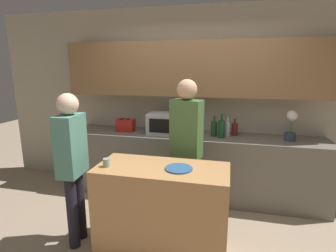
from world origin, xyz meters
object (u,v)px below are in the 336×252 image
object	(u,v)px
cup_0	(107,163)
person_center	(72,158)
bottle_3	(235,129)
plate_on_island	(179,168)
bottle_0	(214,128)
toaster	(126,125)
microwave	(167,123)
person_left	(186,141)
potted_plant	(291,126)
bottle_1	(221,129)
bottle_2	(227,129)

from	to	relation	value
cup_0	person_center	distance (m)	0.40
bottle_3	plate_on_island	xyz separation A→B (m)	(-0.52, -1.40, -0.09)
bottle_0	bottle_3	bearing A→B (deg)	21.20
cup_0	bottle_3	bearing A→B (deg)	50.90
toaster	bottle_3	xyz separation A→B (m)	(1.58, 0.11, -0.00)
bottle_3	cup_0	bearing A→B (deg)	-129.10
microwave	person_left	bearing A→B (deg)	-61.06
potted_plant	toaster	bearing A→B (deg)	180.00
potted_plant	cup_0	size ratio (longest dim) A/B	4.88
bottle_1	person_center	xyz separation A→B (m)	(-1.43, -1.28, -0.09)
microwave	bottle_0	size ratio (longest dim) A/B	1.83
cup_0	potted_plant	bearing A→B (deg)	35.88
person_left	microwave	bearing A→B (deg)	-46.50
toaster	bottle_3	world-z (taller)	bottle_3
potted_plant	bottle_2	world-z (taller)	potted_plant
toaster	bottle_0	xyz separation A→B (m)	(1.30, 0.00, 0.02)
bottle_0	plate_on_island	size ratio (longest dim) A/B	1.09
bottle_1	bottle_2	world-z (taller)	bottle_1
bottle_0	microwave	bearing A→B (deg)	-179.69
potted_plant	bottle_2	bearing A→B (deg)	176.95
bottle_3	plate_on_island	bearing A→B (deg)	-110.43
plate_on_island	microwave	bearing A→B (deg)	108.19
microwave	cup_0	xyz separation A→B (m)	(-0.27, -1.38, -0.12)
potted_plant	bottle_2	distance (m)	0.80
bottle_2	person_center	bearing A→B (deg)	-137.34
plate_on_island	person_center	xyz separation A→B (m)	(-1.09, -0.06, 0.03)
bottle_2	cup_0	size ratio (longest dim) A/B	3.25
microwave	person_left	xyz separation A→B (m)	(0.40, -0.72, -0.03)
toaster	bottle_3	size ratio (longest dim) A/B	1.10
person_center	bottle_0	bearing A→B (deg)	130.67
bottle_0	person_left	xyz separation A→B (m)	(-0.27, -0.72, 0.01)
toaster	bottle_2	world-z (taller)	bottle_2
cup_0	toaster	bearing A→B (deg)	104.83
bottle_2	person_left	xyz separation A→B (m)	(-0.45, -0.76, 0.02)
potted_plant	bottle_1	world-z (taller)	potted_plant
microwave	bottle_0	bearing A→B (deg)	0.31
toaster	potted_plant	distance (m)	2.28
cup_0	bottle_1	bearing A→B (deg)	51.85
bottle_0	bottle_3	distance (m)	0.30
bottle_2	plate_on_island	size ratio (longest dim) A/B	1.01
person_left	plate_on_island	bearing A→B (deg)	107.09
potted_plant	bottle_3	distance (m)	0.72
potted_plant	bottle_1	bearing A→B (deg)	-175.82
plate_on_island	person_center	size ratio (longest dim) A/B	0.16
potted_plant	cup_0	xyz separation A→B (m)	(-1.91, -1.38, -0.16)
toaster	cup_0	world-z (taller)	toaster
potted_plant	plate_on_island	distance (m)	1.79
potted_plant	bottle_3	world-z (taller)	potted_plant
microwave	person_center	distance (m)	1.51
plate_on_island	potted_plant	bearing A→B (deg)	46.59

